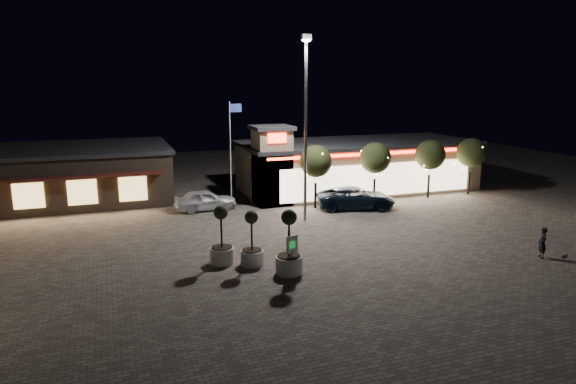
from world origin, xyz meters
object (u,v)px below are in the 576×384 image
object	(u,v)px
pickup_truck	(356,198)
planter_mid	(289,254)
pedestrian	(542,243)
white_sedan	(205,200)
valet_sign	(292,248)
planter_left	(222,245)

from	to	relation	value
pickup_truck	planter_mid	bearing A→B (deg)	155.35
pedestrian	planter_mid	size ratio (longest dim) A/B	0.51
white_sedan	valet_sign	distance (m)	14.49
pickup_truck	planter_left	world-z (taller)	planter_left
pickup_truck	valet_sign	world-z (taller)	valet_sign
white_sedan	planter_left	xyz separation A→B (m)	(-1.24, -11.52, 0.20)
pickup_truck	pedestrian	world-z (taller)	pedestrian
planter_mid	pedestrian	bearing A→B (deg)	-9.79
white_sedan	pedestrian	xyz separation A→B (m)	(15.43, -16.49, 0.08)
pedestrian	planter_mid	xyz separation A→B (m)	(-13.82, 2.39, 0.18)
pickup_truck	valet_sign	xyz separation A→B (m)	(-9.13, -11.10, 0.62)
pedestrian	pickup_truck	bearing A→B (deg)	-142.86
planter_left	white_sedan	bearing A→B (deg)	83.85
white_sedan	planter_mid	xyz separation A→B (m)	(1.61, -14.10, 0.25)
white_sedan	planter_left	distance (m)	11.59
planter_left	planter_mid	world-z (taller)	planter_mid
planter_mid	planter_left	bearing A→B (deg)	137.88
pedestrian	planter_left	xyz separation A→B (m)	(-16.67, 4.96, 0.12)
pickup_truck	white_sedan	world-z (taller)	pickup_truck
pickup_truck	planter_left	size ratio (longest dim) A/B	1.86
pickup_truck	planter_mid	distance (m)	14.20
white_sedan	planter_mid	world-z (taller)	planter_mid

